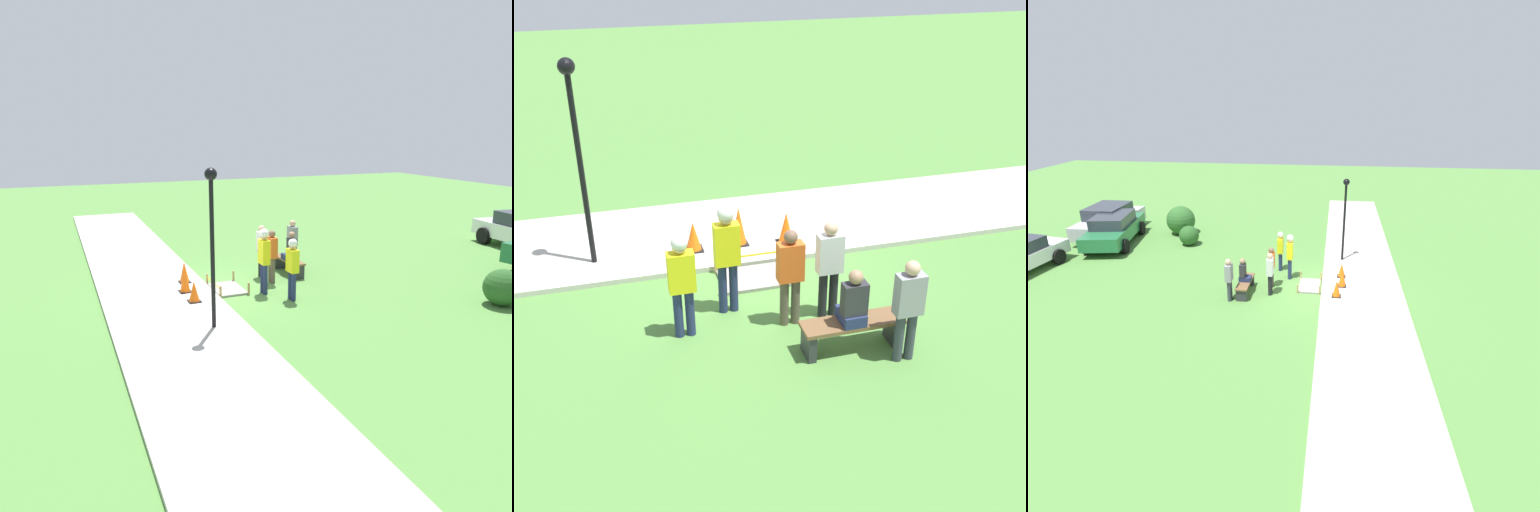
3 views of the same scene
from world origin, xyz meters
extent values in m
plane|color=#51843D|center=(0.00, 0.00, 0.00)|extent=(60.00, 60.00, 0.00)
cube|color=#BCB7AD|center=(0.00, -1.53, 0.05)|extent=(28.00, 3.07, 0.10)
cube|color=gray|center=(0.26, 0.48, 0.03)|extent=(1.27, 0.84, 0.06)
cube|color=tan|center=(-0.38, 0.06, 0.18)|extent=(0.05, 0.05, 0.35)
cube|color=tan|center=(0.90, 0.06, 0.18)|extent=(0.05, 0.05, 0.35)
cube|color=tan|center=(-0.38, 0.90, 0.18)|extent=(0.05, 0.05, 0.35)
cube|color=tan|center=(0.90, 0.90, 0.18)|extent=(0.05, 0.05, 0.35)
cube|color=yellow|center=(0.26, 0.06, 0.27)|extent=(1.27, 0.00, 0.04)
cube|color=black|center=(-0.63, -0.56, 0.11)|extent=(0.34, 0.34, 0.02)
cone|color=orange|center=(-0.63, -0.56, 0.43)|extent=(0.29, 0.29, 0.62)
cube|color=black|center=(0.26, -0.77, 0.11)|extent=(0.34, 0.34, 0.02)
cone|color=orange|center=(0.26, -0.77, 0.50)|extent=(0.29, 0.29, 0.74)
cube|color=black|center=(1.15, -0.76, 0.11)|extent=(0.34, 0.34, 0.02)
cone|color=orange|center=(1.15, -0.76, 0.40)|extent=(0.29, 0.29, 0.55)
cube|color=#2D2D33|center=(-1.25, 2.87, 0.22)|extent=(0.12, 0.40, 0.43)
cube|color=#2D2D33|center=(0.08, 2.87, 0.22)|extent=(0.12, 0.40, 0.43)
cube|color=brown|center=(-0.58, 2.87, 0.46)|extent=(1.53, 0.44, 0.06)
cube|color=navy|center=(-0.55, 2.87, 0.58)|extent=(0.34, 0.44, 0.18)
cube|color=#2D2D33|center=(-0.55, 2.95, 0.92)|extent=(0.36, 0.20, 0.50)
sphere|color=#A37A5B|center=(-0.55, 2.95, 1.28)|extent=(0.21, 0.21, 0.21)
cylinder|color=navy|center=(1.65, 1.84, 0.40)|extent=(0.14, 0.14, 0.80)
cylinder|color=navy|center=(1.83, 1.84, 0.40)|extent=(0.14, 0.14, 0.80)
cube|color=yellow|center=(1.74, 1.84, 1.11)|extent=(0.40, 0.22, 0.63)
sphere|color=tan|center=(1.74, 1.84, 1.54)|extent=(0.22, 0.22, 0.22)
sphere|color=white|center=(1.74, 1.84, 1.59)|extent=(0.25, 0.25, 0.25)
cylinder|color=navy|center=(0.85, 1.35, 0.44)|extent=(0.14, 0.14, 0.87)
cylinder|color=navy|center=(1.03, 1.35, 0.44)|extent=(0.14, 0.14, 0.87)
cube|color=yellow|center=(0.94, 1.35, 1.22)|extent=(0.40, 0.22, 0.69)
sphere|color=tan|center=(0.94, 1.35, 1.68)|extent=(0.24, 0.24, 0.24)
sphere|color=white|center=(0.94, 1.35, 1.75)|extent=(0.27, 0.27, 0.27)
cylinder|color=brown|center=(0.00, 1.97, 0.40)|extent=(0.14, 0.14, 0.79)
cylinder|color=brown|center=(0.18, 1.97, 0.40)|extent=(0.14, 0.14, 0.79)
cube|color=#E55B1E|center=(0.09, 1.97, 1.10)|extent=(0.40, 0.22, 0.63)
sphere|color=brown|center=(0.09, 1.97, 1.52)|extent=(0.21, 0.21, 0.21)
cylinder|color=black|center=(-0.65, 1.91, 0.40)|extent=(0.14, 0.14, 0.81)
cylinder|color=black|center=(-0.47, 1.91, 0.40)|extent=(0.14, 0.14, 0.81)
cube|color=silver|center=(-0.56, 1.91, 1.13)|extent=(0.40, 0.22, 0.64)
sphere|color=tan|center=(-0.56, 1.91, 1.55)|extent=(0.22, 0.22, 0.22)
cylinder|color=#383D47|center=(-1.31, 3.31, 0.39)|extent=(0.14, 0.14, 0.78)
cylinder|color=#383D47|center=(-1.13, 3.31, 0.39)|extent=(0.14, 0.14, 0.78)
cube|color=gray|center=(-1.22, 3.31, 1.09)|extent=(0.40, 0.22, 0.62)
sphere|color=tan|center=(-1.22, 3.31, 1.51)|extent=(0.21, 0.21, 0.21)
cylinder|color=black|center=(3.00, -0.80, 1.81)|extent=(0.10, 0.10, 3.43)
sphere|color=black|center=(3.00, -0.80, 3.62)|extent=(0.28, 0.28, 0.28)
cylinder|color=black|center=(-1.41, 12.08, 0.33)|extent=(0.69, 0.32, 0.67)
sphere|color=#285623|center=(4.24, 6.82, 0.49)|extent=(0.98, 0.98, 0.98)
camera|label=1|loc=(13.38, -4.01, 4.60)|focal=35.00mm
camera|label=2|loc=(2.72, 10.08, 5.73)|focal=45.00mm
camera|label=3|loc=(-13.90, -0.34, 6.98)|focal=28.00mm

